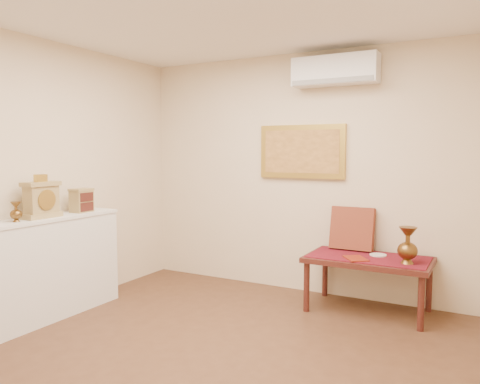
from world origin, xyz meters
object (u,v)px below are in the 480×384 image
Objects in this scene: display_ledge at (26,273)px; mantel_clock at (42,199)px; brass_urn_tall at (408,241)px; wooden_chest at (82,200)px; low_table at (368,264)px.

mantel_clock reaches higher than display_ledge.
display_ledge is (-3.06, -1.77, -0.28)m from brass_urn_tall.
low_table is at bearing 24.76° from wooden_chest.
brass_urn_tall is at bearing 20.17° from wooden_chest.
display_ledge is 4.93× the size of mantel_clock.
mantel_clock is 1.68× the size of wooden_chest.
wooden_chest reaches higher than low_table.
wooden_chest is (0.03, 0.66, 0.61)m from display_ledge.
mantel_clock is at bearing -90.48° from wooden_chest.
mantel_clock is at bearing -147.34° from low_table.
display_ledge is at bearing -149.90° from brass_urn_tall.
low_table is (2.67, 1.88, -0.01)m from display_ledge.
brass_urn_tall is 1.03× the size of mantel_clock.
wooden_chest is at bearing 89.52° from mantel_clock.
mantel_clock is at bearing -152.32° from brass_urn_tall.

